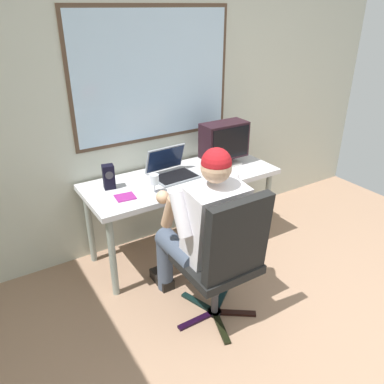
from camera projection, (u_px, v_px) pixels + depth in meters
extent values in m
cube|color=beige|center=(174.00, 92.00, 3.27)|extent=(4.70, 0.06, 2.64)
cube|color=#4C3828|center=(154.00, 76.00, 3.07)|extent=(1.41, 0.01, 1.05)
cube|color=silver|center=(154.00, 76.00, 3.07)|extent=(1.35, 0.02, 0.99)
cylinder|color=gray|center=(113.00, 257.00, 2.79)|extent=(0.05, 0.05, 0.67)
cylinder|color=gray|center=(267.00, 206.00, 3.50)|extent=(0.05, 0.05, 0.67)
cylinder|color=gray|center=(90.00, 227.00, 3.18)|extent=(0.05, 0.05, 0.67)
cylinder|color=gray|center=(233.00, 186.00, 3.89)|extent=(0.05, 0.05, 0.67)
cube|color=silver|center=(182.00, 179.00, 3.18)|extent=(1.62, 0.64, 0.04)
cube|color=black|center=(197.00, 320.00, 2.67)|extent=(0.30, 0.04, 0.02)
cube|color=black|center=(221.00, 327.00, 2.62)|extent=(0.13, 0.30, 0.02)
cube|color=black|center=(235.00, 313.00, 2.74)|extent=(0.27, 0.21, 0.02)
cube|color=black|center=(221.00, 299.00, 2.87)|extent=(0.26, 0.21, 0.02)
cube|color=black|center=(198.00, 303.00, 2.83)|extent=(0.13, 0.29, 0.02)
cylinder|color=black|center=(214.00, 312.00, 2.75)|extent=(0.10, 0.10, 0.02)
cylinder|color=#3F3F44|center=(215.00, 289.00, 2.65)|extent=(0.05, 0.05, 0.40)
cube|color=black|center=(216.00, 263.00, 2.55)|extent=(0.47, 0.47, 0.06)
cube|color=black|center=(237.00, 239.00, 2.27)|extent=(0.45, 0.11, 0.54)
cylinder|color=#434E61|center=(216.00, 236.00, 2.79)|extent=(0.15, 0.40, 0.15)
cylinder|color=#434E61|center=(200.00, 249.00, 3.05)|extent=(0.12, 0.12, 0.47)
cube|color=black|center=(196.00, 266.00, 3.18)|extent=(0.10, 0.24, 0.08)
cylinder|color=#434E61|center=(178.00, 249.00, 2.64)|extent=(0.15, 0.40, 0.15)
cylinder|color=#434E61|center=(165.00, 262.00, 2.90)|extent=(0.12, 0.12, 0.47)
cube|color=black|center=(162.00, 279.00, 3.03)|extent=(0.10, 0.24, 0.08)
cube|color=silver|center=(215.00, 223.00, 2.45)|extent=(0.38, 0.28, 0.54)
sphere|color=tan|center=(216.00, 168.00, 2.28)|extent=(0.19, 0.19, 0.19)
sphere|color=#A7161C|center=(216.00, 163.00, 2.27)|extent=(0.19, 0.19, 0.19)
cylinder|color=silver|center=(238.00, 197.00, 2.55)|extent=(0.09, 0.22, 0.29)
cylinder|color=tan|center=(229.00, 210.00, 2.67)|extent=(0.08, 0.20, 0.26)
sphere|color=tan|center=(225.00, 211.00, 2.71)|extent=(0.09, 0.09, 0.09)
cylinder|color=silver|center=(181.00, 214.00, 2.33)|extent=(0.09, 0.20, 0.29)
cylinder|color=tan|center=(170.00, 212.00, 2.46)|extent=(0.08, 0.18, 0.27)
sphere|color=tan|center=(163.00, 197.00, 2.50)|extent=(0.09, 0.09, 0.09)
cube|color=beige|center=(223.00, 163.00, 3.42)|extent=(0.27, 0.22, 0.02)
cylinder|color=beige|center=(223.00, 159.00, 3.40)|extent=(0.04, 0.04, 0.06)
cube|color=black|center=(224.00, 140.00, 3.32)|extent=(0.41, 0.20, 0.31)
cube|color=black|center=(231.00, 143.00, 3.24)|extent=(0.37, 0.01, 0.27)
cube|color=gray|center=(175.00, 177.00, 3.14)|extent=(0.37, 0.26, 0.02)
cube|color=black|center=(175.00, 176.00, 3.14)|extent=(0.33, 0.23, 0.00)
cube|color=gray|center=(165.00, 158.00, 3.21)|extent=(0.36, 0.10, 0.22)
cube|color=#0F1933|center=(166.00, 159.00, 3.20)|extent=(0.33, 0.09, 0.20)
cylinder|color=silver|center=(155.00, 192.00, 2.90)|extent=(0.07, 0.07, 0.00)
cylinder|color=silver|center=(155.00, 188.00, 2.89)|extent=(0.01, 0.01, 0.07)
cylinder|color=silver|center=(154.00, 179.00, 2.86)|extent=(0.07, 0.07, 0.07)
cylinder|color=maroon|center=(154.00, 182.00, 2.86)|extent=(0.06, 0.06, 0.04)
cube|color=black|center=(109.00, 177.00, 2.93)|extent=(0.10, 0.09, 0.19)
cylinder|color=#333338|center=(109.00, 175.00, 2.89)|extent=(0.06, 0.02, 0.06)
cube|color=#94257D|center=(125.00, 197.00, 2.83)|extent=(0.15, 0.14, 0.01)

